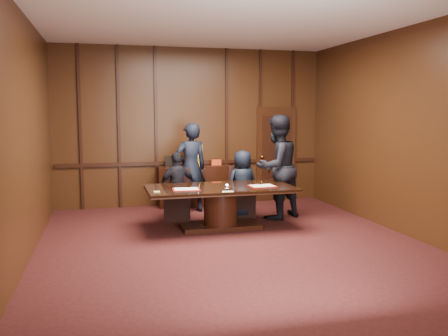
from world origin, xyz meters
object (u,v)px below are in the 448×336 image
sideboard (194,184)px  signatory_right (243,184)px  witness_left (191,168)px  conference_table (221,200)px  witness_right (277,167)px  signatory_left (178,187)px

sideboard → signatory_right: sideboard is taller
sideboard → witness_left: witness_left is taller
conference_table → witness_left: witness_left is taller
sideboard → witness_right: size_ratio=0.79×
witness_left → witness_right: size_ratio=0.92×
sideboard → witness_left: 0.79m
sideboard → witness_left: size_ratio=0.86×
witness_left → sideboard: bearing=-118.2°
conference_table → witness_left: bearing=99.3°
witness_right → sideboard: bearing=-74.9°
conference_table → witness_right: witness_right is taller
sideboard → conference_table: size_ratio=0.61×
signatory_left → witness_left: size_ratio=0.71×
signatory_left → witness_left: bearing=-131.3°
signatory_right → witness_right: size_ratio=0.66×
conference_table → signatory_right: (0.65, 0.80, 0.16)m
conference_table → signatory_left: size_ratio=1.98×
sideboard → witness_right: witness_right is taller
conference_table → sideboard: bearing=91.7°
sideboard → signatory_left: sideboard is taller
signatory_right → witness_right: (0.62, -0.25, 0.35)m
signatory_right → witness_right: bearing=147.3°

